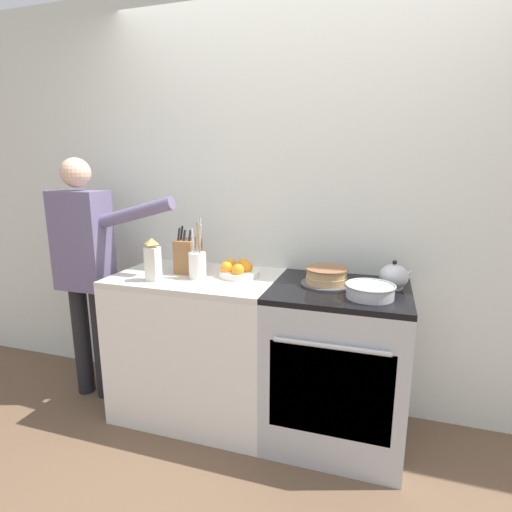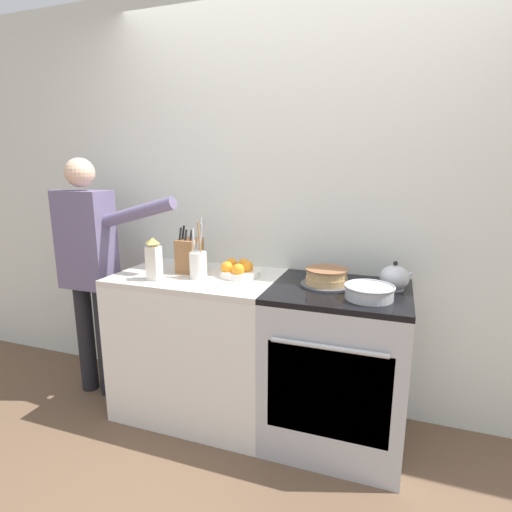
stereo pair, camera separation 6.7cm
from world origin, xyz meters
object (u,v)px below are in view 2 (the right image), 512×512
Objects in this scene: stove_range at (336,366)px; fruit_bowl at (239,270)px; layer_cake at (327,277)px; mixing_bowl at (369,292)px; knife_block at (190,255)px; tea_kettle at (395,278)px; utensil_crock at (198,263)px; person_baker at (89,259)px; milk_carton at (154,260)px.

fruit_bowl is (-0.60, 0.05, 0.49)m from stove_range.
layer_cake is (-0.08, 0.04, 0.49)m from stove_range.
mixing_bowl is 0.86× the size of knife_block.
tea_kettle is 1.09m from utensil_crock.
person_baker is at bearing -174.53° from fruit_bowl.
fruit_bowl is (-0.52, 0.01, -0.01)m from layer_cake.
layer_cake is 1.15× the size of milk_carton.
stove_range is at bearing 0.63° from person_baker.
knife_block is (-0.85, 0.02, 0.06)m from layer_cake.
person_baker is at bearing -171.44° from knife_block.
stove_range is 0.97m from utensil_crock.
utensil_crock is 0.80m from person_baker.
knife_block is at bearing 178.81° from layer_cake.
tea_kettle is 0.12× the size of person_baker.
tea_kettle is 1.33m from milk_carton.
tea_kettle is at bearing 2.39° from fruit_bowl.
utensil_crock is 0.22× the size of person_baker.
mixing_bowl is (-0.11, -0.21, -0.03)m from tea_kettle.
mixing_bowl is (0.24, -0.16, -0.01)m from layer_cake.
knife_block is 0.18× the size of person_baker.
utensil_crock reaches higher than knife_block.
tea_kettle is at bearing 17.75° from stove_range.
utensil_crock is at bearing -152.34° from fruit_bowl.
stove_range is at bearing -3.50° from knife_block.
knife_block is 0.33m from fruit_bowl.
mixing_bowl is (0.16, -0.12, 0.48)m from stove_range.
layer_cake reaches higher than stove_range.
layer_cake is 0.80× the size of utensil_crock.
tea_kettle is at bearing 7.77° from layer_cake.
tea_kettle is at bearing 61.07° from mixing_bowl.
milk_carton reaches higher than fruit_bowl.
person_baker reaches higher than stove_range.
fruit_bowl is at bearing 175.18° from stove_range.
layer_cake is at bearing 153.68° from stove_range.
mixing_bowl is at bearing -12.68° from fruit_bowl.
fruit_bowl is at bearing 27.87° from milk_carton.
layer_cake is at bearing 2.17° from person_baker.
tea_kettle is 0.76× the size of milk_carton.
person_baker is at bearing -176.81° from layer_cake.
person_baker is at bearing 177.61° from mixing_bowl.
fruit_bowl is 0.98× the size of milk_carton.
mixing_bowl is 1.19m from milk_carton.
utensil_crock is at bearing -172.32° from tea_kettle.
milk_carton is at bearing -168.57° from tea_kettle.
milk_carton reaches higher than mixing_bowl.
milk_carton is at bearing -152.13° from fruit_bowl.
layer_cake is 0.52m from fruit_bowl.
mixing_bowl reaches higher than stove_range.
utensil_crock is at bearing -175.85° from stove_range.
knife_block is 0.81× the size of utensil_crock.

